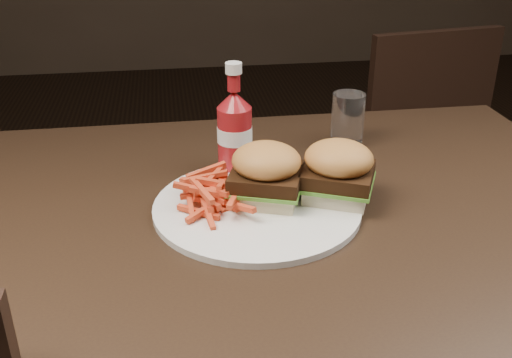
{
  "coord_description": "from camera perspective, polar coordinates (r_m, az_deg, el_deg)",
  "views": [
    {
      "loc": [
        -0.13,
        -0.83,
        1.22
      ],
      "look_at": [
        -0.01,
        -0.0,
        0.8
      ],
      "focal_mm": 42.0,
      "sensor_mm": 36.0,
      "label": 1
    }
  ],
  "objects": [
    {
      "name": "tumbler",
      "position": [
        1.18,
        8.73,
        5.72
      ],
      "size": [
        0.07,
        0.07,
        0.1
      ],
      "primitive_type": "cylinder",
      "rotation": [
        0.0,
        0.0,
        0.04
      ],
      "color": "white",
      "rests_on": "dining_table"
    },
    {
      "name": "plate",
      "position": [
        0.95,
        0.09,
        -2.7
      ],
      "size": [
        0.33,
        0.33,
        0.01
      ],
      "primitive_type": "cylinder",
      "color": "white",
      "rests_on": "dining_table"
    },
    {
      "name": "dining_table",
      "position": [
        0.97,
        0.39,
        -3.58
      ],
      "size": [
        1.2,
        0.8,
        0.04
      ],
      "primitive_type": "cube",
      "color": "black",
      "rests_on": "ground"
    },
    {
      "name": "ketchup_bottle",
      "position": [
        1.05,
        -2.03,
        3.71
      ],
      "size": [
        0.08,
        0.08,
        0.12
      ],
      "primitive_type": "cylinder",
      "rotation": [
        0.0,
        0.0,
        -0.35
      ],
      "color": "maroon",
      "rests_on": "dining_table"
    },
    {
      "name": "chair_far",
      "position": [
        1.98,
        12.63,
        2.36
      ],
      "size": [
        0.46,
        0.46,
        0.04
      ],
      "primitive_type": "cube",
      "rotation": [
        0.0,
        0.0,
        3.3
      ],
      "color": "black",
      "rests_on": "ground"
    },
    {
      "name": "fries_pile",
      "position": [
        0.94,
        -3.86,
        -1.26
      ],
      "size": [
        0.14,
        0.14,
        0.05
      ],
      "primitive_type": null,
      "rotation": [
        0.0,
        0.0,
        0.21
      ],
      "color": "#D6451C",
      "rests_on": "plate"
    },
    {
      "name": "sandwich_half_a",
      "position": [
        0.95,
        0.97,
        -1.39
      ],
      "size": [
        0.12,
        0.12,
        0.03
      ],
      "primitive_type": "cube",
      "rotation": [
        0.0,
        0.0,
        -0.34
      ],
      "color": "beige",
      "rests_on": "plate"
    },
    {
      "name": "sandwich_half_b",
      "position": [
        0.97,
        7.7,
        -1.13
      ],
      "size": [
        0.13,
        0.12,
        0.03
      ],
      "primitive_type": "cube",
      "rotation": [
        0.0,
        0.0,
        -0.43
      ],
      "color": "beige",
      "rests_on": "plate"
    }
  ]
}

